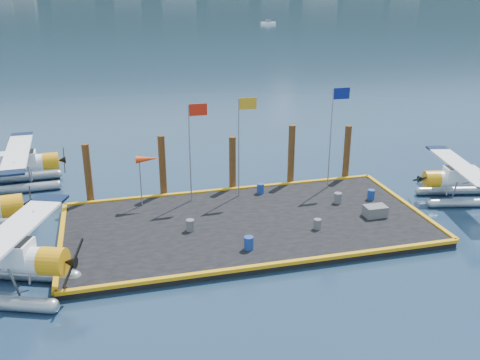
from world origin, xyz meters
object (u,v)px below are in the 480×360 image
Objects in this scene: drum_3 at (249,243)px; flagpole_yellow at (242,132)px; piling_1 at (163,168)px; drum_1 at (317,224)px; drum_5 at (260,188)px; flagpole_red at (193,138)px; piling_2 at (233,165)px; piling_4 at (347,154)px; piling_0 at (88,176)px; crate at (375,211)px; seaplane_d at (465,181)px; drum_4 at (371,195)px; flagpole_blue at (334,123)px; piling_3 at (291,157)px; drum_0 at (190,225)px; drum_2 at (338,198)px; seaplane_c at (13,167)px; windsock at (147,160)px.

flagpole_yellow reaches higher than drum_3.
drum_1 is at bearing -44.16° from piling_1.
flagpole_red reaches higher than drum_5.
piling_2 is 8.00m from piling_4.
piling_2 is (9.00, 0.00, -0.10)m from piling_0.
seaplane_d is at bearing 12.59° from crate.
crate is 0.31× the size of piling_4.
drum_4 is 0.10× the size of flagpole_red.
drum_4 is 4.99m from flagpole_blue.
drum_0 is at bearing -143.47° from piling_3.
drum_3 is at bearing -147.19° from drum_2.
drum_2 reaches higher than crate.
piling_0 is (-14.54, 4.20, 1.28)m from drum_2.
drum_0 is 5.96m from piling_1.
flagpole_red is (-16.59, 3.37, 3.05)m from seaplane_d.
piling_1 reaches higher than drum_5.
flagpole_red reaches higher than piling_2.
seaplane_c is at bearing 151.95° from crate.
piling_0 is at bearing 148.78° from drum_1.
piling_3 reaches higher than drum_0.
drum_3 is at bearing -58.69° from windsock.
drum_2 reaches higher than drum_4.
crate is 0.20× the size of flagpole_yellow.
piling_1 reaches higher than crate.
piling_4 is (4.00, 0.00, -0.15)m from piling_3.
flagpole_yellow is (1.48, 6.99, 3.77)m from drum_3.
piling_0 is (-5.23, 5.76, 1.28)m from drum_0.
piling_1 reaches higher than piling_0.
drum_3 reaches higher than drum_5.
drum_5 is 0.16× the size of piling_0.
drum_0 is at bearing -140.81° from drum_5.
flagpole_blue is at bearing 22.64° from drum_0.
piling_3 is at bearing 0.00° from piling_2.
drum_0 is 13.16m from piling_4.
drum_3 is at bearing -111.01° from drum_5.
seaplane_d is at bearing -15.69° from drum_5.
drum_1 is at bearing 113.95° from seaplane_d.
drum_1 is 3.91m from crate.
drum_4 is 0.98× the size of drum_5.
flagpole_yellow reaches higher than piling_4.
piling_0 is (-6.21, 1.60, -2.40)m from flagpole_red.
drum_4 is 0.10× the size of flagpole_blue.
drum_5 is (-6.31, 2.69, 0.00)m from drum_4.
windsock is at bearing 146.35° from drum_1.
flagpole_blue reaches higher than seaplane_d.
seaplane_d is at bearing -11.48° from flagpole_red.
crate is at bearing -36.73° from flagpole_yellow.
windsock reaches higher than crate.
piling_4 is (10.79, 1.60, -2.40)m from flagpole_red.
flagpole_yellow is at bearing 116.09° from drum_1.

